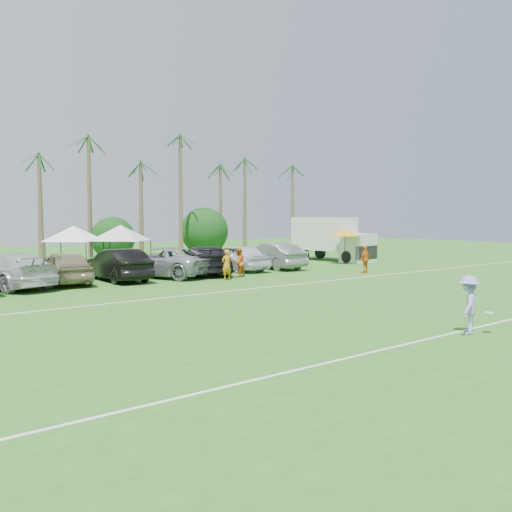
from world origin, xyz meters
TOP-DOWN VIEW (x-y plane):
  - field_lines at (0.00, 8.00)m, footprint 80.00×12.10m
  - palm_tree_5 at (0.00, 38.00)m, footprint 2.40×2.40m
  - palm_tree_6 at (4.00, 38.00)m, footprint 2.40×2.40m
  - palm_tree_7 at (8.00, 38.00)m, footprint 2.40×2.40m
  - palm_tree_8 at (13.00, 38.00)m, footprint 2.40×2.40m
  - palm_tree_9 at (18.00, 38.00)m, footprint 2.40×2.40m
  - palm_tree_10 at (23.00, 38.00)m, footprint 2.40×2.40m
  - palm_tree_11 at (27.00, 38.00)m, footprint 2.40×2.40m
  - bush_tree_2 at (6.00, 39.00)m, footprint 4.00×4.00m
  - bush_tree_3 at (16.00, 39.00)m, footprint 4.00×4.00m
  - sideline_player_a at (3.39, 17.86)m, footprint 0.63×0.43m
  - sideline_player_b at (4.86, 18.66)m, footprint 0.90×0.75m
  - sideline_player_c at (12.34, 15.53)m, footprint 1.02×0.50m
  - box_truck at (18.09, 23.65)m, footprint 3.00×6.83m
  - canopy_tent_left at (-1.22, 27.86)m, footprint 4.20×4.20m
  - canopy_tent_right at (1.06, 25.99)m, footprint 4.27×4.27m
  - market_umbrella at (16.40, 20.81)m, footprint 2.33×2.33m
  - frisbee_player at (0.35, 1.67)m, footprint 1.30×1.05m
  - parked_car_3 at (-7.04, 21.53)m, footprint 3.67×6.38m
  - parked_car_4 at (-4.22, 21.67)m, footprint 2.71×5.33m
  - parked_car_5 at (-1.41, 21.29)m, footprint 2.12×5.37m
  - parked_car_6 at (1.40, 21.46)m, footprint 5.01×6.89m
  - parked_car_7 at (4.22, 21.27)m, footprint 4.40×6.47m
  - parked_car_8 at (7.03, 21.70)m, footprint 2.08×5.12m
  - parked_car_9 at (9.85, 21.36)m, footprint 2.26×5.41m

SIDE VIEW (x-z plane):
  - field_lines at x=0.00m, z-range 0.00..0.01m
  - sideline_player_b at x=4.86m, z-range 0.00..1.68m
  - sideline_player_c at x=12.34m, z-range 0.00..1.68m
  - sideline_player_a at x=3.39m, z-range 0.00..1.69m
  - parked_car_3 at x=-7.04m, z-range 0.00..1.74m
  - parked_car_4 at x=-4.22m, z-range 0.00..1.74m
  - parked_car_5 at x=-1.41m, z-range 0.00..1.74m
  - parked_car_6 at x=1.40m, z-range 0.00..1.74m
  - parked_car_7 at x=4.22m, z-range 0.00..1.74m
  - parked_car_8 at x=7.03m, z-range 0.00..1.74m
  - parked_car_9 at x=9.85m, z-range 0.00..1.74m
  - frisbee_player at x=0.35m, z-range 0.00..1.76m
  - bush_tree_2 at x=6.00m, z-range -0.20..3.80m
  - bush_tree_3 at x=16.00m, z-range -0.20..3.80m
  - box_truck at x=18.09m, z-range 0.12..3.55m
  - market_umbrella at x=16.40m, z-range 1.03..3.63m
  - canopy_tent_left at x=-1.22m, z-range 1.21..4.62m
  - canopy_tent_right at x=1.06m, z-range 1.23..4.70m
  - palm_tree_8 at x=13.00m, z-range 3.03..11.93m
  - palm_tree_5 at x=0.00m, z-range 3.40..13.30m
  - palm_tree_9 at x=18.00m, z-range 3.40..13.30m
  - palm_tree_6 at x=4.00m, z-range 3.76..14.66m
  - palm_tree_10 at x=23.00m, z-range 3.76..14.66m
  - palm_tree_7 at x=8.00m, z-range 4.11..16.01m
  - palm_tree_11 at x=27.00m, z-range 4.11..16.01m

